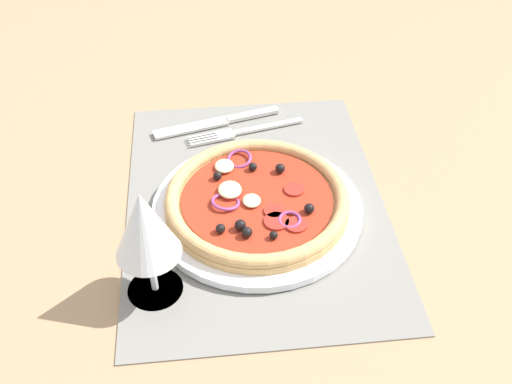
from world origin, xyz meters
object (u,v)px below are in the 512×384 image
at_px(wine_glass, 145,228).
at_px(fork, 240,132).
at_px(pizza, 255,199).
at_px(knife, 216,122).
at_px(plate, 255,208).

bearing_deg(wine_glass, fork, -23.02).
bearing_deg(pizza, fork, 1.57).
bearing_deg(knife, pizza, 87.06).
distance_m(fork, wine_glass, 0.33).
bearing_deg(pizza, knife, 11.15).
xyz_separation_m(pizza, knife, (0.20, 0.04, -0.02)).
bearing_deg(plate, wine_glass, 131.86).
bearing_deg(wine_glass, plate, -48.14).
relative_size(plate, fork, 1.52).
bearing_deg(fork, plate, 79.07).
relative_size(pizza, knife, 1.20).
height_order(plate, wine_glass, wine_glass).
height_order(plate, pizza, pizza).
bearing_deg(pizza, plate, -107.68).
bearing_deg(knife, plate, 87.14).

